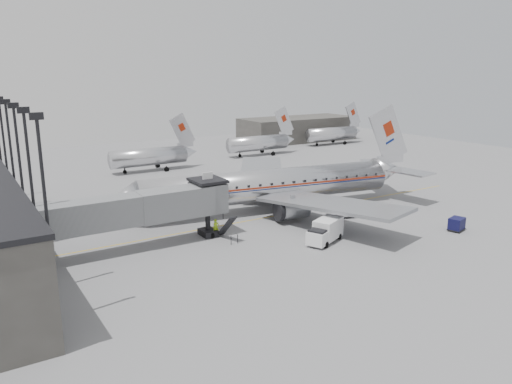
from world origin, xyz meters
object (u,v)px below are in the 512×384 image
baggage_cart_white (346,210)px  ramp_worker (216,228)px  airliner (274,185)px  service_van (325,231)px  baggage_cart_navy (457,224)px

baggage_cart_white → ramp_worker: (-17.17, 2.16, 0.10)m
baggage_cart_white → airliner: bearing=146.8°
service_van → baggage_cart_white: bearing=11.1°
airliner → service_van: size_ratio=7.65×
service_van → baggage_cart_navy: (15.28, -5.01, -0.46)m
baggage_cart_white → baggage_cart_navy: bearing=-36.5°
airliner → service_van: (-2.53, -13.49, -2.09)m
airliner → service_van: airliner is taller
baggage_cart_navy → ramp_worker: bearing=136.1°
baggage_cart_white → service_van: bearing=-124.2°
ramp_worker → baggage_cart_white: bearing=-5.9°
service_van → ramp_worker: 12.02m
ramp_worker → airliner: bearing=26.9°
airliner → ramp_worker: bearing=-145.3°
service_van → ramp_worker: service_van is taller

